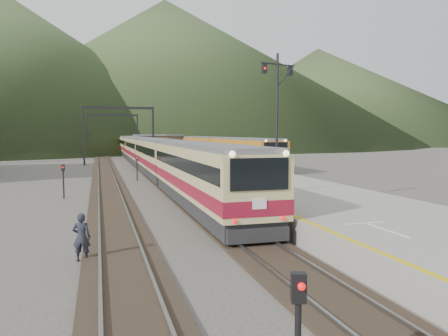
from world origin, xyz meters
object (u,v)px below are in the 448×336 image
object	(u,v)px
second_train	(220,148)
worker	(81,237)
signal_mast	(277,109)
main_train	(140,150)

from	to	relation	value
second_train	worker	bearing A→B (deg)	-110.94
second_train	worker	size ratio (longest dim) A/B	25.45
second_train	signal_mast	distance (m)	40.16
second_train	main_train	bearing A→B (deg)	175.08
main_train	second_train	bearing A→B (deg)	-4.92
main_train	second_train	size ratio (longest dim) A/B	2.27
worker	second_train	bearing A→B (deg)	-100.00
second_train	worker	world-z (taller)	second_train
main_train	second_train	world-z (taller)	second_train
signal_mast	worker	xyz separation A→B (m)	(-10.17, -7.23, -4.83)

